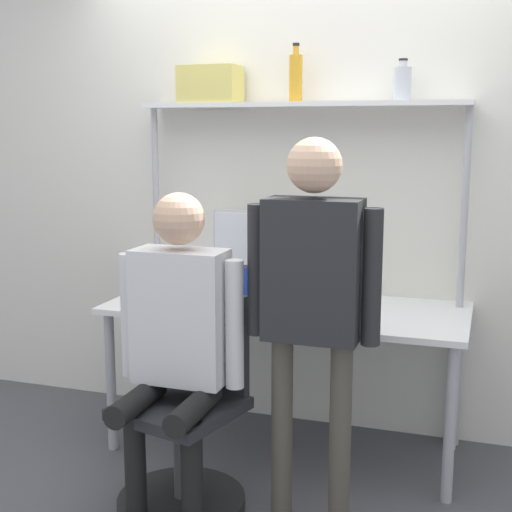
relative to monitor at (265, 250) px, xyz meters
name	(u,v)px	position (x,y,z in m)	size (l,w,h in m)	color
ground_plane	(262,480)	(0.17, -0.57, -1.01)	(12.00, 12.00, 0.00)	#4C4C51
wall_back	(307,184)	(0.17, 0.22, 0.34)	(8.00, 0.06, 2.70)	silver
desk	(286,320)	(0.17, -0.18, -0.32)	(1.80, 0.74, 0.76)	white
shelf_unit	(300,160)	(0.17, 0.07, 0.47)	(1.71, 0.22, 1.78)	white
monitor	(265,250)	(0.00, 0.00, 0.00)	(0.58, 0.24, 0.45)	#B7B7BC
laptop	(238,297)	(-0.04, -0.32, -0.19)	(0.36, 0.22, 0.21)	#333338
cell_phone	(286,316)	(0.23, -0.39, -0.24)	(0.07, 0.15, 0.01)	#264C8C
office_chair	(186,443)	(-0.08, -0.89, -0.72)	(0.56, 0.56, 0.94)	black
person_seated	(177,328)	(-0.09, -0.94, -0.18)	(0.56, 0.47, 1.39)	black
person_standing	(313,286)	(0.47, -0.84, 0.02)	(0.55, 0.22, 1.62)	#4C473D
bottle_clear	(402,83)	(0.68, 0.07, 0.86)	(0.09, 0.09, 0.20)	silver
bottle_amber	(296,77)	(0.14, 0.07, 0.89)	(0.07, 0.07, 0.29)	gold
storage_box	(210,84)	(-0.33, 0.07, 0.87)	(0.32, 0.20, 0.19)	#DBCC66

